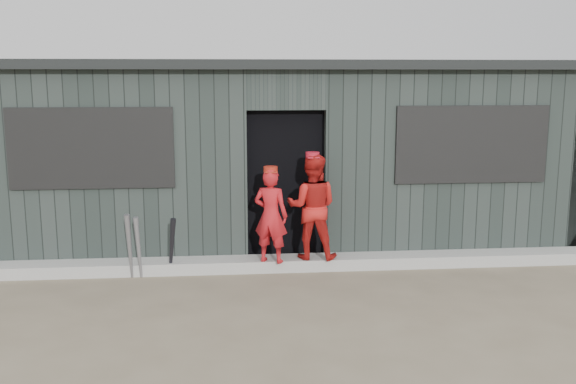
{
  "coord_description": "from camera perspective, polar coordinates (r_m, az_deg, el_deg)",
  "views": [
    {
      "loc": [
        -0.72,
        -6.0,
        2.44
      ],
      "look_at": [
        0.0,
        1.8,
        1.0
      ],
      "focal_mm": 40.0,
      "sensor_mm": 36.0,
      "label": 1
    }
  ],
  "objects": [
    {
      "name": "ground",
      "position": [
        6.52,
        1.48,
        -11.56
      ],
      "size": [
        80.0,
        80.0,
        0.0
      ],
      "primitive_type": "plane",
      "color": "brown",
      "rests_on": "ground"
    },
    {
      "name": "player_red_left",
      "position": [
        7.86,
        -1.54,
        -2.12
      ],
      "size": [
        0.5,
        0.42,
        1.17
      ],
      "primitive_type": "imported",
      "rotation": [
        0.0,
        0.0,
        2.74
      ],
      "color": "red",
      "rests_on": "curb"
    },
    {
      "name": "bat_right",
      "position": [
        7.96,
        -10.3,
        -4.8
      ],
      "size": [
        0.16,
        0.28,
        0.75
      ],
      "primitive_type": "cone",
      "rotation": [
        0.27,
        0.0,
        0.39
      ],
      "color": "black",
      "rests_on": "ground"
    },
    {
      "name": "bat_mid",
      "position": [
        7.95,
        -13.15,
        -4.83
      ],
      "size": [
        0.11,
        0.17,
        0.77
      ],
      "primitive_type": "cone",
      "rotation": [
        0.12,
        0.0,
        -0.32
      ],
      "color": "gray",
      "rests_on": "ground"
    },
    {
      "name": "player_red_right",
      "position": [
        8.02,
        2.16,
        -1.31
      ],
      "size": [
        0.73,
        0.63,
        1.32
      ],
      "primitive_type": "imported",
      "rotation": [
        0.0,
        0.0,
        2.93
      ],
      "color": "red",
      "rests_on": "curb"
    },
    {
      "name": "curb",
      "position": [
        8.2,
        -0.01,
        -6.34
      ],
      "size": [
        8.0,
        0.36,
        0.15
      ],
      "primitive_type": "cube",
      "color": "#969691",
      "rests_on": "ground"
    },
    {
      "name": "bat_left",
      "position": [
        7.95,
        -13.91,
        -4.72
      ],
      "size": [
        0.09,
        0.2,
        0.81
      ],
      "primitive_type": "cone",
      "rotation": [
        0.15,
        0.0,
        -0.11
      ],
      "color": "gray",
      "rests_on": "ground"
    },
    {
      "name": "dugout",
      "position": [
        9.61,
        -0.93,
        3.51
      ],
      "size": [
        8.3,
        3.3,
        2.62
      ],
      "color": "black",
      "rests_on": "ground"
    },
    {
      "name": "player_grey_back",
      "position": [
        8.74,
        2.03,
        -1.86
      ],
      "size": [
        0.63,
        0.47,
        1.17
      ],
      "primitive_type": "imported",
      "rotation": [
        0.0,
        0.0,
        3.32
      ],
      "color": "#BDBDBD",
      "rests_on": "ground"
    }
  ]
}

